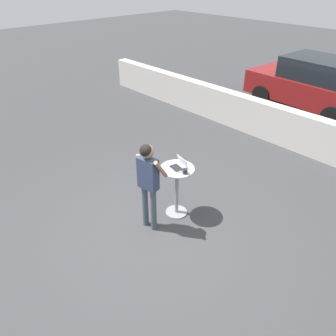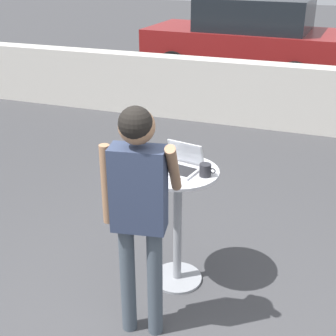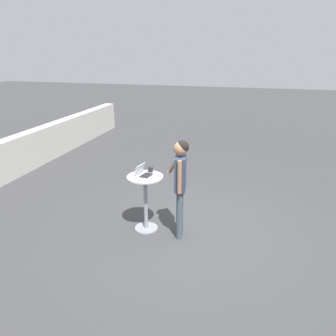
{
  "view_description": "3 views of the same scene",
  "coord_description": "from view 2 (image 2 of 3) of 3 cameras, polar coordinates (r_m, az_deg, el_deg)",
  "views": [
    {
      "loc": [
        3.53,
        -2.82,
        4.22
      ],
      "look_at": [
        -0.07,
        0.55,
        1.14
      ],
      "focal_mm": 35.0,
      "sensor_mm": 36.0,
      "label": 1
    },
    {
      "loc": [
        0.96,
        -2.33,
        2.59
      ],
      "look_at": [
        -0.03,
        0.43,
        1.22
      ],
      "focal_mm": 50.0,
      "sensor_mm": 36.0,
      "label": 2
    },
    {
      "loc": [
        -5.11,
        -1.02,
        3.13
      ],
      "look_at": [
        -0.1,
        0.36,
        1.25
      ],
      "focal_mm": 35.0,
      "sensor_mm": 36.0,
      "label": 3
    }
  ],
  "objects": [
    {
      "name": "standing_person",
      "position": [
        3.07,
        -3.6,
        -3.71
      ],
      "size": [
        0.51,
        0.42,
        1.75
      ],
      "color": "#424C56",
      "rests_on": "ground_plane"
    },
    {
      "name": "laptop",
      "position": [
        3.62,
        1.51,
        0.49
      ],
      "size": [
        0.35,
        0.33,
        0.2
      ],
      "color": "#B7BABF",
      "rests_on": "cafe_table"
    },
    {
      "name": "pavement_kerb",
      "position": [
        7.67,
        11.88,
        8.65
      ],
      "size": [
        15.04,
        0.35,
        1.02
      ],
      "color": "beige",
      "rests_on": "ground_plane"
    },
    {
      "name": "coffee_mug",
      "position": [
        3.52,
        4.58,
        -0.25
      ],
      "size": [
        0.13,
        0.09,
        0.1
      ],
      "color": "#232328",
      "rests_on": "cafe_table"
    },
    {
      "name": "cafe_table",
      "position": [
        3.8,
        1.19,
        -5.37
      ],
      "size": [
        0.64,
        0.64,
        1.05
      ],
      "color": "gray",
      "rests_on": "ground_plane"
    },
    {
      "name": "parked_car_near_street",
      "position": [
        10.59,
        9.52,
        15.26
      ],
      "size": [
        4.22,
        2.18,
        1.73
      ],
      "color": "maroon",
      "rests_on": "ground_plane"
    }
  ]
}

